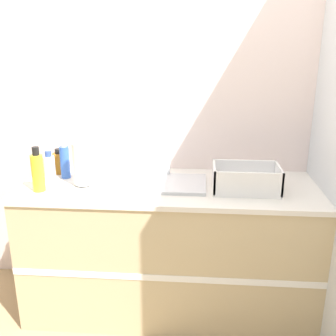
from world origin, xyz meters
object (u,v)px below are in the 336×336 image
Objects in this scene: sink at (166,181)px; bottle_clear at (49,167)px; dish_rack at (246,182)px; bottle_yellow at (38,172)px; bottle_amber at (59,162)px; paper_towel_roll at (83,164)px; bottle_blue at (65,161)px.

bottle_clear is at bearing 176.81° from sink.
bottle_yellow is at bearing -175.10° from dish_rack.
bottle_yellow is 1.60× the size of bottle_amber.
bottle_yellow is at bearing -167.39° from sink.
paper_towel_roll is at bearing -43.33° from bottle_amber.
dish_rack is (0.99, -0.01, -0.08)m from paper_towel_roll.
bottle_blue is (0.09, 0.03, 0.03)m from bottle_clear.
dish_rack is 2.11× the size of bottle_clear.
paper_towel_roll reaches higher than bottle_clear.
bottle_blue is (-0.67, 0.08, 0.09)m from sink.
sink is 0.49m from dish_rack.
paper_towel_roll is (-0.51, -0.05, 0.12)m from sink.
bottle_yellow reaches higher than bottle_clear.
paper_towel_roll is 0.26m from bottle_yellow.
sink reaches higher than bottle_yellow.
bottle_clear is at bearing 159.89° from paper_towel_roll.
bottle_yellow is at bearing -153.45° from paper_towel_roll.
bottle_amber is at bearing 88.33° from bottle_yellow.
sink is 0.68m from bottle_blue.
bottle_yellow is 1.06× the size of bottle_blue.
bottle_yellow is (-0.24, -0.12, -0.02)m from paper_towel_roll.
bottle_amber reaches higher than dish_rack.
bottle_clear is 0.10m from bottle_blue.
bottle_blue is at bearing 173.17° from dish_rack.
dish_rack is 1.23m from bottle_yellow.
sink is 0.53m from paper_towel_roll.
sink is 0.77m from bottle_yellow.
paper_towel_roll and bottle_yellow have the same top height.
paper_towel_roll is 0.32m from bottle_amber.
paper_towel_roll reaches higher than bottle_amber.
sink reaches higher than bottle_blue.
dish_rack is 1.45× the size of bottle_yellow.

